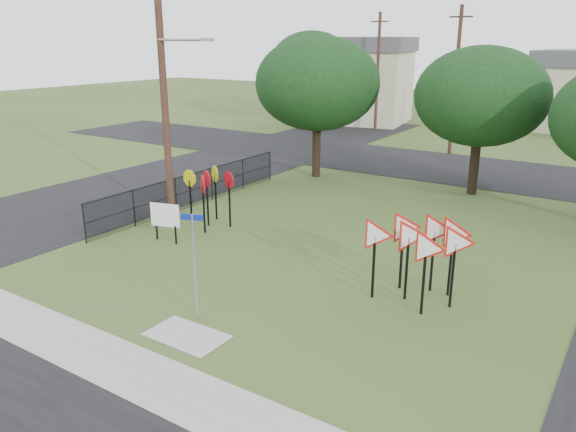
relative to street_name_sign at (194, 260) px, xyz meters
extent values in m
plane|color=#314C1C|center=(0.42, 1.54, -1.65)|extent=(140.00, 140.00, 0.00)
cube|color=gray|center=(0.42, -2.66, -1.64)|extent=(30.00, 1.60, 0.02)
cube|color=#314C1C|center=(0.42, -3.86, -1.64)|extent=(30.00, 0.80, 0.02)
cube|color=black|center=(-11.58, 11.54, -1.64)|extent=(8.00, 50.00, 0.02)
cube|color=black|center=(0.42, 21.54, -1.64)|extent=(60.00, 8.00, 0.02)
cube|color=gray|center=(0.42, -0.86, -1.64)|extent=(2.00, 1.20, 0.02)
cylinder|color=#95989D|center=(0.00, 0.00, -0.22)|extent=(0.06, 0.06, 2.87)
cube|color=navy|center=(0.00, 0.00, 1.14)|extent=(0.56, 0.23, 0.15)
cube|color=black|center=(-4.86, 6.01, -0.75)|extent=(0.05, 0.05, 1.80)
cube|color=black|center=(-4.05, 6.37, -0.75)|extent=(0.05, 0.05, 1.80)
cube|color=black|center=(-4.41, 5.29, -0.75)|extent=(0.05, 0.05, 1.80)
cube|color=black|center=(-5.49, 5.74, -0.75)|extent=(0.05, 0.05, 1.80)
cube|color=black|center=(-5.13, 6.82, -0.75)|extent=(0.05, 0.05, 1.80)
cube|color=black|center=(3.30, 3.68, -0.73)|extent=(0.06, 0.06, 1.84)
cube|color=black|center=(4.12, 4.09, -0.73)|extent=(0.06, 0.06, 1.84)
cube|color=black|center=(4.84, 3.48, -0.73)|extent=(0.06, 0.06, 1.84)
cube|color=black|center=(3.71, 4.70, -0.73)|extent=(0.06, 0.06, 1.84)
cube|color=black|center=(4.53, 5.01, -0.73)|extent=(0.06, 0.06, 1.84)
cube|color=black|center=(5.35, 4.30, -0.73)|extent=(0.06, 0.06, 1.84)
cube|color=black|center=(5.06, 5.00, -0.73)|extent=(0.06, 0.06, 1.84)
cube|color=black|center=(-5.39, 3.78, -1.32)|extent=(0.05, 0.05, 0.67)
cube|color=black|center=(-4.44, 3.78, -1.32)|extent=(0.05, 0.05, 0.67)
cube|color=white|center=(-4.92, 3.78, -0.65)|extent=(1.12, 0.33, 0.86)
cylinder|color=#462B20|center=(-6.88, 6.04, 3.35)|extent=(0.28, 0.28, 10.00)
cylinder|color=#95989D|center=(-5.68, 5.94, 5.35)|extent=(2.40, 0.10, 0.10)
cube|color=#95989D|center=(-4.48, 5.94, 5.35)|extent=(0.50, 0.18, 0.12)
cylinder|color=#462B20|center=(-1.58, 25.54, 2.85)|extent=(0.24, 0.24, 9.00)
cube|color=#462B20|center=(-1.58, 25.54, 6.65)|extent=(1.40, 0.10, 0.10)
cylinder|color=#462B20|center=(-9.58, 31.54, 2.85)|extent=(0.24, 0.24, 9.00)
cube|color=#462B20|center=(-9.58, 31.54, 6.65)|extent=(1.40, 0.10, 0.10)
cylinder|color=black|center=(-7.18, 2.04, -0.90)|extent=(0.05, 0.05, 1.50)
cylinder|color=black|center=(-7.18, 4.34, -0.90)|extent=(0.05, 0.05, 1.50)
cylinder|color=black|center=(-7.18, 6.64, -0.90)|extent=(0.05, 0.05, 1.50)
cylinder|color=black|center=(-7.18, 8.94, -0.90)|extent=(0.05, 0.05, 1.50)
cylinder|color=black|center=(-7.18, 11.24, -0.90)|extent=(0.05, 0.05, 1.50)
cylinder|color=black|center=(-7.18, 13.54, -0.90)|extent=(0.05, 0.05, 1.50)
cube|color=black|center=(-7.18, 7.79, -0.19)|extent=(0.03, 11.50, 0.03)
cube|color=black|center=(-7.18, 7.79, -0.90)|extent=(0.03, 11.50, 0.03)
cube|color=black|center=(-7.18, 7.79, -0.90)|extent=(0.01, 11.50, 1.50)
cube|color=beige|center=(-13.58, 35.54, 1.35)|extent=(10.08, 8.46, 6.00)
cube|color=#4C4C51|center=(-13.58, 35.54, 4.95)|extent=(10.58, 8.88, 1.20)
cylinder|color=black|center=(-5.58, 15.54, -0.34)|extent=(0.44, 0.44, 2.62)
ellipsoid|color=black|center=(-5.58, 15.54, 3.21)|extent=(6.40, 6.40, 4.80)
cylinder|color=black|center=(2.42, 16.54, -0.43)|extent=(0.44, 0.44, 2.45)
ellipsoid|color=black|center=(2.42, 16.54, 2.90)|extent=(6.00, 6.00, 4.50)
cylinder|color=black|center=(-15.58, 31.54, -0.25)|extent=(0.44, 0.44, 2.80)
ellipsoid|color=black|center=(-15.58, 31.54, 3.53)|extent=(6.80, 6.80, 5.10)
camera|label=1|loc=(9.31, -9.78, 5.37)|focal=35.00mm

